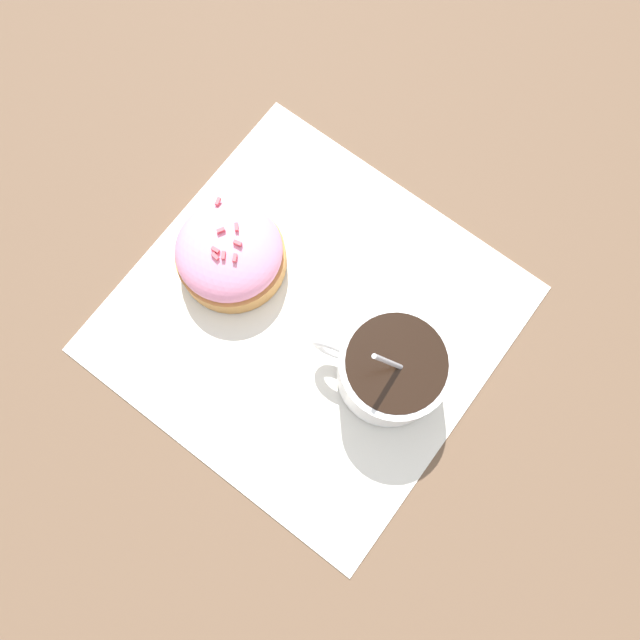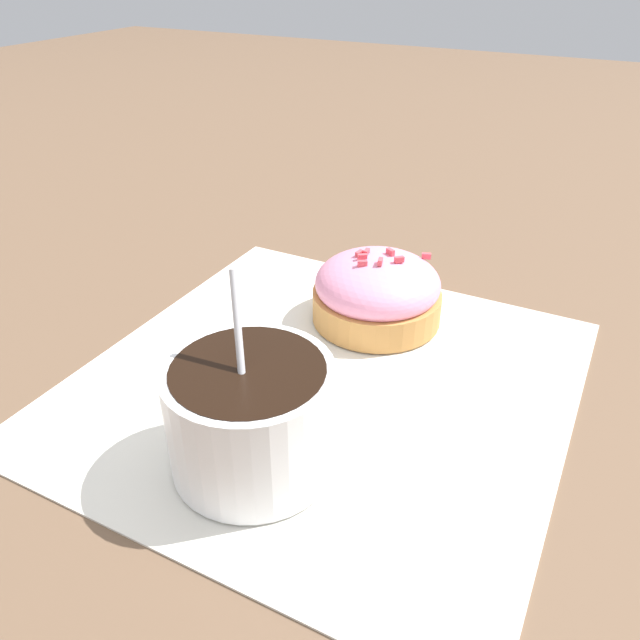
{
  "view_description": "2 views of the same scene",
  "coord_description": "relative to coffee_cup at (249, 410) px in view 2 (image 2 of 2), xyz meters",
  "views": [
    {
      "loc": [
        -0.09,
        0.1,
        0.55
      ],
      "look_at": [
        -0.01,
        0.0,
        0.04
      ],
      "focal_mm": 35.0,
      "sensor_mm": 36.0,
      "label": 1
    },
    {
      "loc": [
        -0.3,
        -0.15,
        0.26
      ],
      "look_at": [
        0.02,
        0.01,
        0.04
      ],
      "focal_mm": 35.0,
      "sensor_mm": 36.0,
      "label": 2
    }
  ],
  "objects": [
    {
      "name": "ground_plane",
      "position": [
        0.09,
        -0.0,
        -0.04
      ],
      "size": [
        3.0,
        3.0,
        0.0
      ],
      "primitive_type": "plane",
      "color": "brown"
    },
    {
      "name": "paper_napkin",
      "position": [
        0.09,
        -0.0,
        -0.04
      ],
      "size": [
        0.32,
        0.32,
        0.0
      ],
      "color": "white",
      "rests_on": "ground_plane"
    },
    {
      "name": "coffee_cup",
      "position": [
        0.0,
        0.0,
        0.0
      ],
      "size": [
        0.12,
        0.09,
        0.11
      ],
      "color": "white",
      "rests_on": "paper_napkin"
    },
    {
      "name": "frosted_pastry",
      "position": [
        0.18,
        -0.01,
        -0.01
      ],
      "size": [
        0.1,
        0.1,
        0.06
      ],
      "color": "#C18442",
      "rests_on": "paper_napkin"
    }
  ]
}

